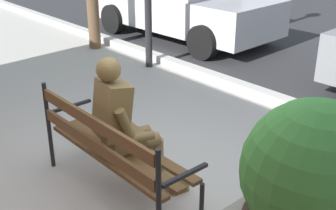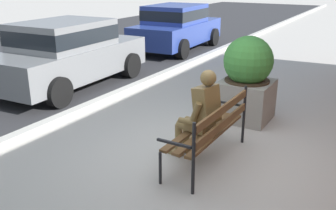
{
  "view_description": "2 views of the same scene",
  "coord_description": "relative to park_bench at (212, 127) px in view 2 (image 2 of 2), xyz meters",
  "views": [
    {
      "loc": [
        2.85,
        -2.1,
        2.5
      ],
      "look_at": [
        -0.12,
        0.55,
        0.75
      ],
      "focal_mm": 47.11,
      "sensor_mm": 36.0,
      "label": 1
    },
    {
      "loc": [
        -4.72,
        -2.1,
        2.59
      ],
      "look_at": [
        -0.12,
        0.55,
        0.75
      ],
      "focal_mm": 40.8,
      "sensor_mm": 36.0,
      "label": 2
    }
  ],
  "objects": [
    {
      "name": "ground_plane",
      "position": [
        0.13,
        0.16,
        -0.54
      ],
      "size": [
        80.0,
        80.0,
        0.0
      ],
      "primitive_type": "plane",
      "color": "#ADA8A0"
    },
    {
      "name": "curb_stone",
      "position": [
        0.13,
        3.06,
        -0.48
      ],
      "size": [
        60.0,
        0.2,
        0.12
      ],
      "primitive_type": "cube",
      "color": "#B2AFA8",
      "rests_on": "ground"
    },
    {
      "name": "park_bench",
      "position": [
        0.0,
        0.0,
        0.0
      ],
      "size": [
        1.81,
        0.55,
        0.95
      ],
      "color": "brown",
      "rests_on": "ground"
    },
    {
      "name": "bronze_statue_seated",
      "position": [
        0.0,
        0.21,
        0.12
      ],
      "size": [
        0.74,
        0.79,
        1.37
      ],
      "color": "brown",
      "rests_on": "ground"
    },
    {
      "name": "concrete_planter",
      "position": [
        1.91,
        0.16,
        0.22
      ],
      "size": [
        0.9,
        0.9,
        1.55
      ],
      "color": "gray",
      "rests_on": "ground"
    },
    {
      "name": "parked_car_grey",
      "position": [
        1.89,
        4.52,
        0.3
      ],
      "size": [
        4.16,
        2.05,
        1.56
      ],
      "color": "slate",
      "rests_on": "ground"
    },
    {
      "name": "parked_car_blue",
      "position": [
        7.2,
        4.52,
        0.3
      ],
      "size": [
        4.16,
        2.05,
        1.56
      ],
      "color": "navy",
      "rests_on": "ground"
    }
  ]
}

